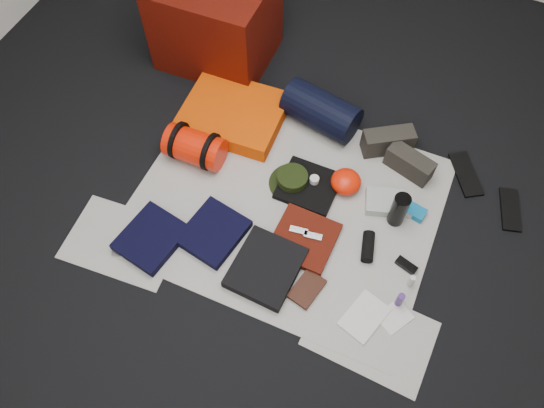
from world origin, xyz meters
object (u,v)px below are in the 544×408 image
at_px(paperback_book, 307,289).
at_px(stuff_sack, 195,147).
at_px(red_cabinet, 216,20).
at_px(compact_camera, 403,211).
at_px(water_bottle, 399,210).
at_px(sleeping_pad, 234,114).
at_px(navy_duffel, 321,111).

bearing_deg(paperback_book, stuff_sack, 163.37).
relative_size(red_cabinet, stuff_sack, 2.04).
xyz_separation_m(stuff_sack, compact_camera, (1.19, 0.11, -0.08)).
xyz_separation_m(stuff_sack, water_bottle, (1.17, 0.06, 0.01)).
xyz_separation_m(sleeping_pad, navy_duffel, (0.48, 0.18, 0.06)).
distance_m(stuff_sack, compact_camera, 1.20).
height_order(navy_duffel, water_bottle, navy_duffel).
relative_size(sleeping_pad, stuff_sack, 1.76).
xyz_separation_m(navy_duffel, paperback_book, (0.32, -1.02, -0.10)).
height_order(water_bottle, paperback_book, water_bottle).
height_order(navy_duffel, compact_camera, navy_duffel).
distance_m(sleeping_pad, navy_duffel, 0.52).
relative_size(red_cabinet, sleeping_pad, 1.16).
distance_m(red_cabinet, water_bottle, 1.61).
xyz_separation_m(red_cabinet, sleeping_pad, (0.33, -0.46, -0.22)).
bearing_deg(paperback_book, compact_camera, 76.16).
xyz_separation_m(red_cabinet, water_bottle, (1.42, -0.74, -0.16)).
height_order(red_cabinet, paperback_book, red_cabinet).
xyz_separation_m(red_cabinet, paperback_book, (1.13, -1.30, -0.26)).
bearing_deg(sleeping_pad, paperback_book, -46.28).
distance_m(red_cabinet, paperback_book, 1.74).
bearing_deg(sleeping_pad, navy_duffel, 19.99).
height_order(sleeping_pad, navy_duffel, navy_duffel).
xyz_separation_m(navy_duffel, compact_camera, (0.63, -0.40, -0.10)).
height_order(red_cabinet, sleeping_pad, red_cabinet).
distance_m(navy_duffel, paperback_book, 1.07).
bearing_deg(paperback_book, navy_duffel, 120.50).
bearing_deg(navy_duffel, compact_camera, -20.78).
relative_size(compact_camera, paperback_book, 0.52).
bearing_deg(red_cabinet, navy_duffel, -20.39).
distance_m(water_bottle, compact_camera, 0.11).
distance_m(sleeping_pad, water_bottle, 1.13).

